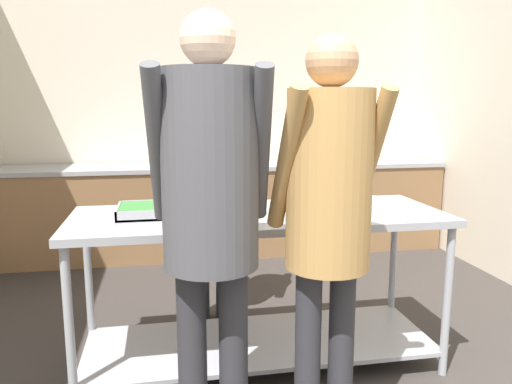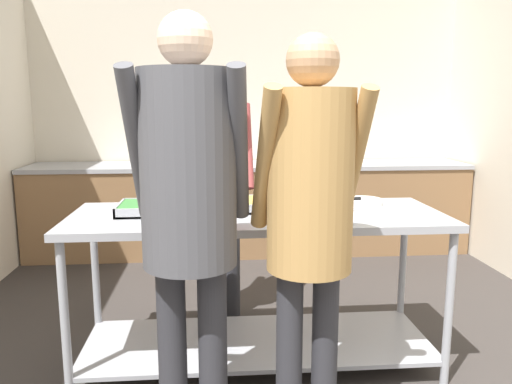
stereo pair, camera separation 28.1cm
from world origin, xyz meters
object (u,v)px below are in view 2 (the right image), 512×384
(cook_behind_counter, at_px, (219,170))
(water_bottle, at_px, (322,150))
(serving_tray_roast, at_px, (154,208))
(guest_serving_left, at_px, (189,194))
(serving_tray_vegetables, at_px, (227,205))
(sauce_pan, at_px, (308,204))
(guest_serving_right, at_px, (310,201))
(plate_stack, at_px, (364,202))

(cook_behind_counter, relative_size, water_bottle, 6.01)
(serving_tray_roast, distance_m, guest_serving_left, 0.84)
(cook_behind_counter, height_order, water_bottle, cook_behind_counter)
(serving_tray_roast, relative_size, guest_serving_left, 0.21)
(serving_tray_roast, height_order, serving_tray_vegetables, same)
(sauce_pan, xyz_separation_m, guest_serving_left, (-0.62, -0.71, 0.20))
(guest_serving_right, bearing_deg, serving_tray_roast, 133.25)
(sauce_pan, relative_size, water_bottle, 1.61)
(guest_serving_left, height_order, water_bottle, guest_serving_left)
(serving_tray_roast, bearing_deg, guest_serving_left, -73.22)
(cook_behind_counter, xyz_separation_m, water_bottle, (1.04, 1.58, -0.02))
(serving_tray_roast, bearing_deg, sauce_pan, -5.02)
(guest_serving_right, height_order, water_bottle, guest_serving_right)
(guest_serving_right, xyz_separation_m, water_bottle, (0.69, 2.95, -0.07))
(serving_tray_roast, relative_size, water_bottle, 1.37)
(guest_serving_right, relative_size, cook_behind_counter, 1.04)
(plate_stack, xyz_separation_m, guest_serving_right, (-0.50, -0.88, 0.18))
(sauce_pan, height_order, guest_serving_left, guest_serving_left)
(plate_stack, height_order, water_bottle, water_bottle)
(guest_serving_left, bearing_deg, guest_serving_right, 1.51)
(sauce_pan, xyz_separation_m, water_bottle, (0.56, 2.26, 0.09))
(serving_tray_vegetables, bearing_deg, plate_stack, 4.39)
(serving_tray_vegetables, xyz_separation_m, guest_serving_right, (0.31, -0.82, 0.18))
(guest_serving_right, bearing_deg, sauce_pan, 79.51)
(water_bottle, bearing_deg, guest_serving_right, -103.20)
(serving_tray_vegetables, relative_size, water_bottle, 1.31)
(serving_tray_vegetables, height_order, water_bottle, water_bottle)
(serving_tray_vegetables, bearing_deg, water_bottle, 64.71)
(plate_stack, relative_size, guest_serving_left, 0.12)
(serving_tray_vegetables, distance_m, water_bottle, 2.36)
(serving_tray_vegetables, relative_size, sauce_pan, 0.81)
(serving_tray_roast, height_order, water_bottle, water_bottle)
(guest_serving_left, height_order, guest_serving_right, guest_serving_left)
(sauce_pan, relative_size, guest_serving_left, 0.25)
(cook_behind_counter, bearing_deg, serving_tray_roast, -121.56)
(plate_stack, relative_size, water_bottle, 0.80)
(serving_tray_vegetables, distance_m, guest_serving_left, 0.88)
(plate_stack, xyz_separation_m, water_bottle, (0.19, 2.07, 0.12))
(water_bottle, bearing_deg, plate_stack, -95.38)
(sauce_pan, bearing_deg, cook_behind_counter, 125.51)
(sauce_pan, height_order, guest_serving_right, guest_serving_right)
(serving_tray_roast, bearing_deg, guest_serving_right, -46.75)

